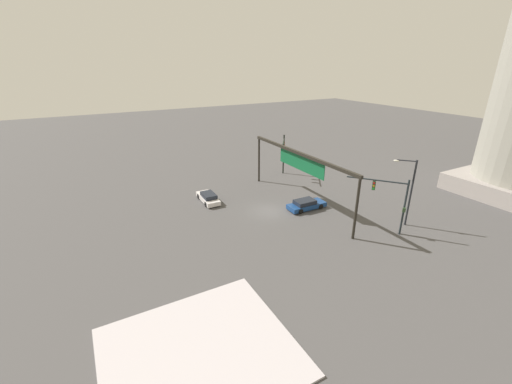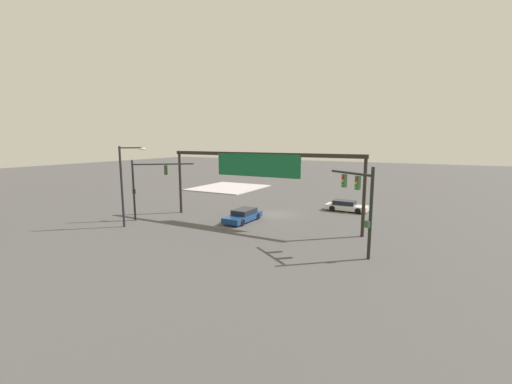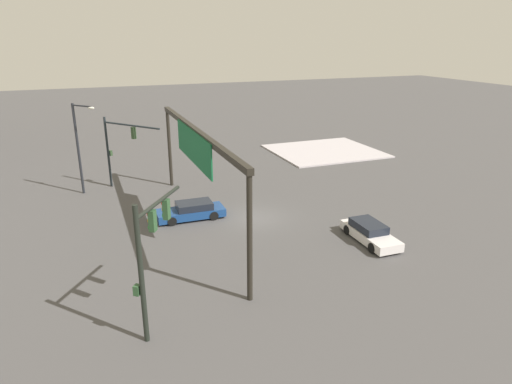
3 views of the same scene
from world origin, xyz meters
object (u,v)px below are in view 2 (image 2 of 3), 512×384
object	(u,v)px
traffic_signal_opposite_side	(361,198)
sedan_car_waiting_far	(346,206)
traffic_signal_near_corner	(148,180)
streetlamp_curved_arm	(125,180)
sedan_car_approaching	(243,216)

from	to	relation	value
traffic_signal_opposite_side	sedan_car_waiting_far	distance (m)	15.31
traffic_signal_near_corner	traffic_signal_opposite_side	size ratio (longest dim) A/B	0.97
traffic_signal_near_corner	streetlamp_curved_arm	xyz separation A→B (m)	(-0.28, 3.02, 0.28)
sedan_car_approaching	streetlamp_curved_arm	bearing A→B (deg)	-49.73
streetlamp_curved_arm	traffic_signal_opposite_side	bearing A→B (deg)	-36.16
sedan_car_approaching	traffic_signal_opposite_side	bearing A→B (deg)	70.34
sedan_car_approaching	sedan_car_waiting_far	xyz separation A→B (m)	(-7.85, -9.70, -0.00)
streetlamp_curved_arm	sedan_car_waiting_far	distance (m)	23.61
streetlamp_curved_arm	traffic_signal_near_corner	bearing A→B (deg)	52.61
traffic_signal_near_corner	sedan_car_approaching	bearing A→B (deg)	-14.96
traffic_signal_near_corner	streetlamp_curved_arm	world-z (taller)	streetlamp_curved_arm
traffic_signal_opposite_side	streetlamp_curved_arm	xyz separation A→B (m)	(20.60, 2.34, 0.27)
sedan_car_approaching	traffic_signal_near_corner	bearing A→B (deg)	-64.92
traffic_signal_near_corner	traffic_signal_opposite_side	xyz separation A→B (m)	(-20.88, 0.67, 0.01)
traffic_signal_opposite_side	traffic_signal_near_corner	bearing A→B (deg)	33.58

